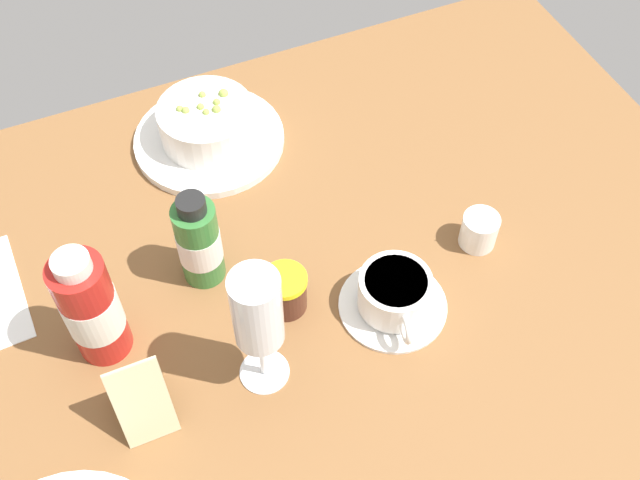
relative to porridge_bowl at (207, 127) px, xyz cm
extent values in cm
cube|color=brown|center=(-6.30, 27.50, -4.66)|extent=(110.00, 84.00, 3.00)
cylinder|color=white|center=(0.00, 0.00, -2.56)|extent=(21.34, 21.34, 1.20)
cylinder|color=white|center=(0.00, 0.00, 0.79)|extent=(13.35, 13.35, 5.51)
cylinder|color=beige|center=(0.00, 0.00, 2.75)|extent=(11.48, 11.48, 1.60)
sphere|color=#93AA48|center=(-3.33, -1.59, 3.65)|extent=(1.39, 1.39, 1.39)
sphere|color=#93AA48|center=(-0.54, -2.52, 3.65)|extent=(1.02, 1.02, 1.02)
sphere|color=#93AA48|center=(0.05, 0.94, 3.65)|extent=(0.97, 0.97, 0.97)
sphere|color=#93AA48|center=(3.15, -1.08, 3.65)|extent=(0.99, 0.99, 0.99)
sphere|color=#93AA48|center=(-1.89, -0.34, 3.65)|extent=(1.04, 1.04, 1.04)
sphere|color=#93AA48|center=(-1.42, 1.02, 3.65)|extent=(1.24, 1.24, 1.24)
sphere|color=#93AA48|center=(0.42, -0.32, 3.65)|extent=(1.04, 1.04, 1.04)
sphere|color=#93AA48|center=(2.50, -0.46, 3.65)|extent=(1.10, 1.10, 1.10)
cylinder|color=white|center=(-11.69, 35.09, -2.71)|extent=(13.26, 13.26, 0.90)
cylinder|color=white|center=(-11.69, 35.09, 0.16)|extent=(8.74, 8.74, 4.83)
cylinder|color=#3A1B13|center=(-11.69, 35.09, 2.07)|extent=(7.43, 7.43, 1.00)
torus|color=white|center=(-10.49, 40.32, 0.40)|extent=(1.58, 3.69, 3.60)
cylinder|color=white|center=(-26.07, 30.56, -0.79)|extent=(4.71, 4.71, 4.74)
cone|color=white|center=(-24.00, 30.11, 1.02)|extent=(2.55, 2.09, 2.33)
cylinder|color=white|center=(5.82, 37.19, -2.96)|extent=(5.75, 5.75, 0.40)
cylinder|color=white|center=(5.82, 37.19, 1.34)|extent=(0.80, 0.80, 8.20)
cylinder|color=white|center=(5.82, 37.19, 10.55)|extent=(5.35, 5.35, 10.23)
cylinder|color=beige|center=(5.82, 37.19, 9.02)|extent=(4.39, 4.39, 6.14)
cylinder|color=#482319|center=(0.11, 29.69, -0.63)|extent=(5.09, 5.09, 5.06)
cylinder|color=yellow|center=(0.11, 29.69, 2.30)|extent=(5.35, 5.35, 0.80)
cylinder|color=#337233|center=(7.72, 21.16, 2.97)|extent=(5.25, 5.25, 12.25)
cylinder|color=silver|center=(7.72, 21.16, 2.72)|extent=(5.35, 5.35, 4.65)
cylinder|color=black|center=(7.72, 21.16, 10.06)|extent=(3.41, 3.41, 1.94)
cylinder|color=#B21E19|center=(21.58, 26.27, 4.59)|extent=(6.18, 6.18, 15.49)
cylinder|color=silver|center=(21.58, 26.27, 4.28)|extent=(6.31, 6.31, 5.89)
cylinder|color=silver|center=(21.58, 26.27, 13.16)|extent=(4.02, 4.02, 1.66)
cube|color=tan|center=(19.55, 38.09, 1.99)|extent=(5.72, 3.93, 10.43)
cube|color=tan|center=(19.55, 34.54, 1.99)|extent=(5.72, 3.93, 10.43)
camera|label=1|loc=(16.16, 77.18, 77.19)|focal=43.34mm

